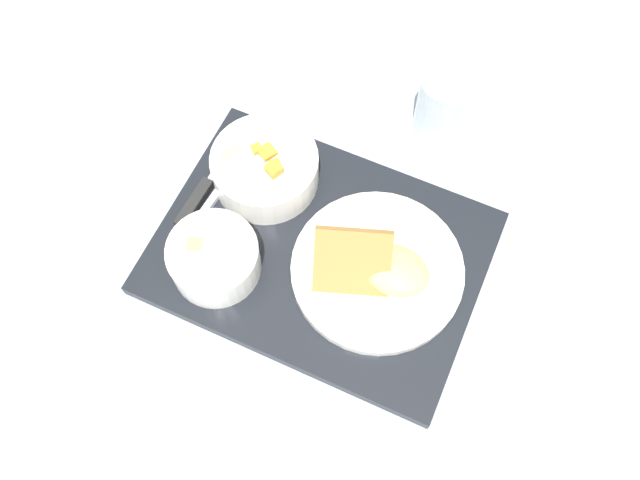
# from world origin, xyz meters

# --- Properties ---
(ground_plane) EXTENTS (4.00, 4.00, 0.00)m
(ground_plane) POSITION_xyz_m (0.00, 0.00, 0.00)
(ground_plane) COLOR #99A3AD
(serving_tray) EXTENTS (0.41, 0.31, 0.02)m
(serving_tray) POSITION_xyz_m (0.00, 0.00, 0.01)
(serving_tray) COLOR black
(serving_tray) RESTS_ON ground_plane
(bowl_salad) EXTENTS (0.14, 0.14, 0.06)m
(bowl_salad) POSITION_xyz_m (-0.11, 0.07, 0.05)
(bowl_salad) COLOR white
(bowl_salad) RESTS_ON serving_tray
(bowl_soup) EXTENTS (0.11, 0.11, 0.06)m
(bowl_soup) POSITION_xyz_m (-0.11, -0.07, 0.05)
(bowl_soup) COLOR white
(bowl_soup) RESTS_ON serving_tray
(plate_main) EXTENTS (0.22, 0.22, 0.08)m
(plate_main) POSITION_xyz_m (0.08, -0.00, 0.03)
(plate_main) COLOR white
(plate_main) RESTS_ON serving_tray
(knife) EXTENTS (0.03, 0.20, 0.01)m
(knife) POSITION_xyz_m (-0.17, 0.01, 0.03)
(knife) COLOR silver
(knife) RESTS_ON serving_tray
(spoon) EXTENTS (0.04, 0.16, 0.01)m
(spoon) POSITION_xyz_m (-0.15, 0.03, 0.02)
(spoon) COLOR silver
(spoon) RESTS_ON serving_tray
(glass_water) EXTENTS (0.07, 0.07, 0.10)m
(glass_water) POSITION_xyz_m (0.07, 0.25, 0.04)
(glass_water) COLOR silver
(glass_water) RESTS_ON ground_plane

